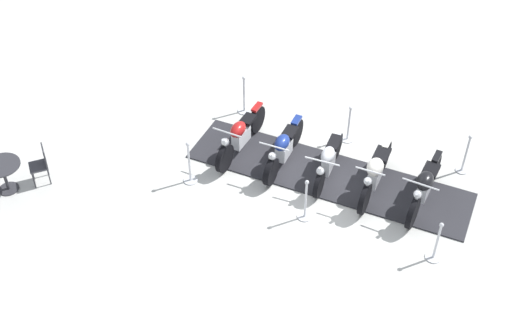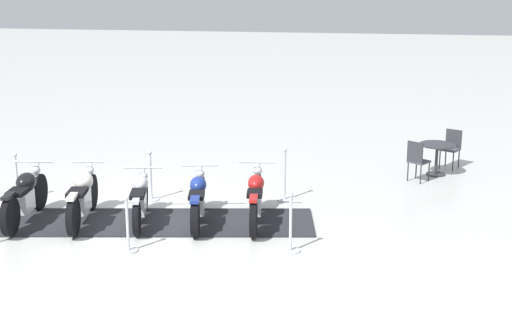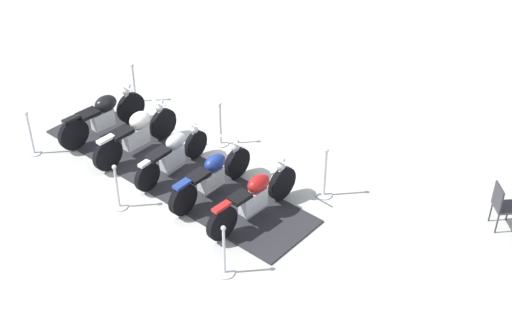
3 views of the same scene
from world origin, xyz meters
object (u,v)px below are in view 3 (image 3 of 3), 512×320
at_px(stanchion_left_rear, 31,139).
at_px(stanchion_right_rear, 135,89).
at_px(motorcycle_chrome, 173,153).
at_px(stanchion_right_front, 325,181).
at_px(stanchion_left_mid, 118,194).
at_px(cafe_chair_near_table, 502,204).
at_px(stanchion_right_mid, 221,131).
at_px(motorcycle_maroon, 254,196).
at_px(motorcycle_navy, 212,175).
at_px(motorcycle_cream, 137,132).
at_px(stanchion_left_front, 224,259).
at_px(motorcycle_black, 103,114).

relative_size(stanchion_left_rear, stanchion_right_rear, 1.04).
height_order(motorcycle_chrome, stanchion_left_rear, stanchion_left_rear).
bearing_deg(stanchion_left_rear, stanchion_right_front, 125.98).
relative_size(stanchion_left_mid, cafe_chair_near_table, 1.06).
distance_m(stanchion_right_front, stanchion_left_mid, 4.04).
bearing_deg(stanchion_right_mid, stanchion_left_mid, 8.58).
relative_size(motorcycle_maroon, stanchion_left_rear, 2.21).
relative_size(stanchion_right_front, stanchion_left_rear, 1.07).
bearing_deg(stanchion_left_rear, motorcycle_chrome, 126.54).
height_order(motorcycle_navy, cafe_chair_near_table, motorcycle_navy).
distance_m(stanchion_left_mid, stanchion_left_rear, 2.81).
height_order(motorcycle_cream, stanchion_right_mid, stanchion_right_mid).
relative_size(motorcycle_chrome, motorcycle_cream, 0.91).
distance_m(motorcycle_navy, stanchion_right_rear, 4.16).
xyz_separation_m(stanchion_left_front, stanchion_right_mid, (-2.46, -3.21, 0.02)).
bearing_deg(stanchion_right_mid, stanchion_left_rear, -35.39).
height_order(motorcycle_maroon, stanchion_right_front, stanchion_right_front).
bearing_deg(cafe_chair_near_table, motorcycle_navy, 164.85).
bearing_deg(motorcycle_maroon, motorcycle_cream, 92.67).
bearing_deg(stanchion_left_mid, stanchion_right_front, 144.61).
xyz_separation_m(stanchion_left_rear, stanchion_right_rear, (-2.87, -0.43, -0.05)).
relative_size(stanchion_left_mid, stanchion_right_rear, 0.99).
relative_size(motorcycle_maroon, stanchion_right_rear, 2.30).
bearing_deg(motorcycle_chrome, stanchion_right_rear, 60.08).
bearing_deg(stanchion_right_rear, stanchion_right_front, 98.58).
relative_size(motorcycle_navy, stanchion_right_rear, 2.17).
relative_size(motorcycle_cream, motorcycle_black, 1.00).
xyz_separation_m(motorcycle_black, stanchion_right_front, (-2.15, 4.73, -0.17)).
distance_m(motorcycle_navy, stanchion_right_mid, 1.80).
xyz_separation_m(motorcycle_black, stanchion_left_rear, (1.56, -0.38, -0.16)).
relative_size(motorcycle_navy, stanchion_right_front, 1.95).
relative_size(motorcycle_navy, motorcycle_cream, 0.98).
height_order(stanchion_right_front, stanchion_right_rear, stanchion_right_front).
height_order(motorcycle_cream, stanchion_left_front, stanchion_left_front).
height_order(motorcycle_navy, stanchion_right_front, stanchion_right_front).
relative_size(motorcycle_maroon, stanchion_right_mid, 2.18).
height_order(motorcycle_black, stanchion_left_mid, motorcycle_black).
height_order(stanchion_left_front, stanchion_right_rear, stanchion_left_front).
bearing_deg(motorcycle_chrome, cafe_chair_near_table, -67.60).
bearing_deg(cafe_chair_near_table, motorcycle_maroon, 171.75).
distance_m(motorcycle_cream, stanchion_left_front, 4.18).
xyz_separation_m(motorcycle_chrome, stanchion_right_mid, (-1.40, -0.21, -0.15)).
bearing_deg(cafe_chair_near_table, motorcycle_cream, 156.26).
relative_size(motorcycle_navy, cafe_chair_near_table, 2.33).
distance_m(motorcycle_navy, stanchion_left_front, 2.27).
xyz_separation_m(stanchion_left_rear, cafe_chair_near_table, (-5.52, 7.92, 0.16)).
bearing_deg(stanchion_left_front, motorcycle_chrome, -109.34).
relative_size(stanchion_right_rear, cafe_chair_near_table, 1.07).
bearing_deg(stanchion_right_mid, motorcycle_black, -48.56).
bearing_deg(motorcycle_maroon, motorcycle_chrome, 92.72).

